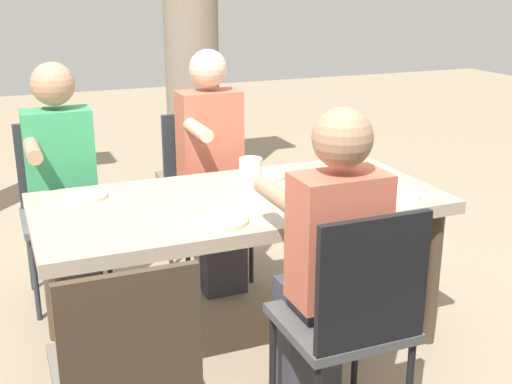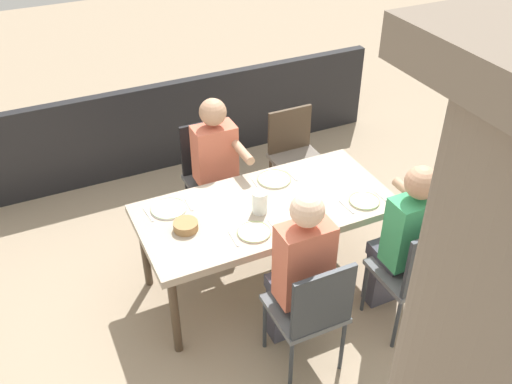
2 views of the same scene
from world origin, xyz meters
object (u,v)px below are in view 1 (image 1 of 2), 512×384
chair_mid_south (353,314)px  chair_mid_north (204,183)px  stone_column_centre (191,21)px  plate_2 (261,176)px  diner_guest_third (63,182)px  diner_man_white (328,259)px  plate_0 (83,196)px  plate_1 (217,220)px  bread_basket (355,176)px  chair_west_north (62,199)px  chair_west_south (126,366)px  dining_table (240,210)px  diner_woman_green (213,164)px  plate_3 (391,195)px  water_pitcher (251,177)px

chair_mid_south → chair_mid_north: bearing=90.0°
stone_column_centre → plate_2: 2.15m
diner_guest_third → stone_column_centre: size_ratio=0.46×
chair_mid_south → diner_guest_third: (-0.81, 1.54, 0.15)m
diner_man_white → stone_column_centre: 3.06m
plate_0 → plate_1: same height
diner_man_white → stone_column_centre: bearing=82.7°
plate_0 → bread_basket: (1.28, -0.25, 0.02)m
chair_west_north → chair_west_south: bearing=-90.0°
dining_table → plate_1: (-0.20, -0.27, 0.07)m
diner_guest_third → diner_man_white: bearing=-59.1°
chair_west_north → stone_column_centre: (1.19, 1.41, 0.84)m
chair_west_south → diner_woman_green: size_ratio=0.68×
plate_0 → bread_basket: bearing=-11.1°
diner_man_white → chair_west_south: bearing=-167.2°
plate_2 → chair_mid_north: bearing=100.0°
dining_table → diner_guest_third: (-0.71, 0.68, 0.03)m
plate_0 → bread_basket: bread_basket is taller
chair_west_south → chair_mid_south: chair_mid_south is taller
plate_3 → diner_woman_green: bearing=120.8°
dining_table → chair_mid_south: (0.10, -0.86, -0.12)m
chair_mid_north → bread_basket: 1.02m
chair_mid_south → diner_man_white: bearing=90.9°
diner_guest_third → plate_2: size_ratio=5.67×
chair_mid_north → plate_0: bearing=-142.0°
chair_west_north → plate_2: (0.92, -0.62, 0.20)m
chair_west_south → diner_man_white: (0.81, 0.18, 0.15)m
plate_1 → stone_column_centre: bearing=75.1°
diner_woman_green → water_pitcher: size_ratio=8.07×
chair_west_south → diner_woman_green: bearing=62.2°
chair_mid_north → water_pitcher: size_ratio=5.72×
chair_mid_north → diner_man_white: (-0.00, -1.54, 0.14)m
stone_column_centre → water_pitcher: (-0.40, -2.23, -0.58)m
diner_man_white → stone_column_centre: size_ratio=0.45×
dining_table → chair_west_south: size_ratio=2.03×
chair_mid_north → diner_woman_green: size_ratio=0.71×
dining_table → diner_guest_third: diner_guest_third is taller
chair_mid_south → dining_table: bearing=96.6°
diner_guest_third → stone_column_centre: stone_column_centre is taller
chair_mid_south → plate_0: (-0.77, 1.13, 0.20)m
chair_west_north → chair_west_south: (0.00, -1.72, -0.02)m
plate_2 → water_pitcher: size_ratio=1.39×
chair_west_north → plate_1: 1.26m
dining_table → bread_basket: (0.61, 0.01, 0.09)m
plate_3 → water_pitcher: water_pitcher is taller
diner_guest_third → stone_column_centre: 2.11m
plate_0 → chair_mid_south: bearing=-55.7°
chair_mid_south → bread_basket: bearing=59.6°
chair_west_north → plate_1: chair_west_north is taller
diner_guest_third → plate_3: diner_guest_third is taller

